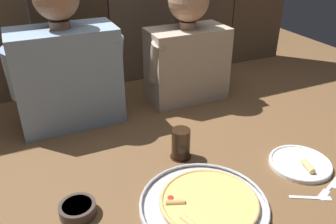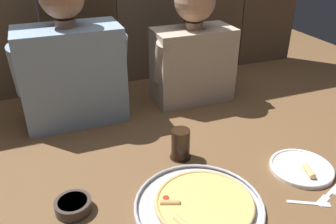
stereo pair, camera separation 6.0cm
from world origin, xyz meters
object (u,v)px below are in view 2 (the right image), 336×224
Objects in this scene: dipping_bowl at (73,205)px; diner_right at (193,47)px; drinking_glass at (181,144)px; diner_left at (71,61)px; pizza_tray at (201,204)px; dinner_plate at (302,168)px.

diner_right is at bearing 41.43° from dipping_bowl.
diner_right is (0.25, 0.44, 0.20)m from drinking_glass.
dipping_bowl is (-0.41, -0.13, -0.04)m from drinking_glass.
diner_left is at bearing 80.36° from dipping_bowl.
dipping_bowl is (-0.36, 0.12, 0.01)m from pizza_tray.
pizza_tray is 0.79m from diner_left.
dipping_bowl is at bearing -161.62° from drinking_glass.
diner_right reaches higher than dipping_bowl.
drinking_glass is (0.04, 0.26, 0.05)m from pizza_tray.
dinner_plate is at bearing -44.59° from diner_left.
diner_left is 1.09× the size of diner_right.
diner_left is at bearing 124.89° from drinking_glass.
drinking_glass is at bearing 18.38° from dipping_bowl.
pizza_tray is at bearing -18.90° from dipping_bowl.
diner_right reaches higher than drinking_glass.
diner_right is (-0.12, 0.66, 0.25)m from dinner_plate.
dinner_plate is at bearing 4.94° from pizza_tray.
pizza_tray is 3.41× the size of drinking_glass.
pizza_tray is 0.70× the size of diner_right.
diner_right is (0.55, 0.00, -0.01)m from diner_left.
dipping_bowl is at bearing 161.10° from pizza_tray.
dinner_plate is 2.00× the size of dipping_bowl.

